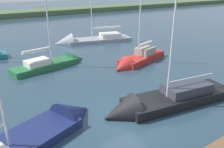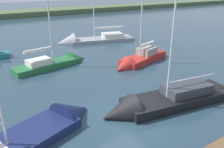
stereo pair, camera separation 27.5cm
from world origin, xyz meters
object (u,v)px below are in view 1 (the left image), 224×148
object	(u,v)px
sailboat_far_right	(85,41)
sailboat_outer_mooring	(30,140)
sailboat_inner_slip	(161,103)
sailboat_near_dock	(136,61)
sailboat_mid_channel	(55,65)

from	to	relation	value
sailboat_far_right	sailboat_outer_mooring	distance (m)	21.12
sailboat_inner_slip	sailboat_near_dock	size ratio (longest dim) A/B	1.28
sailboat_far_right	sailboat_near_dock	bearing A→B (deg)	105.19
sailboat_near_dock	sailboat_inner_slip	bearing A→B (deg)	44.21
sailboat_inner_slip	sailboat_near_dock	xyz separation A→B (m)	(-4.32, -7.58, 0.04)
sailboat_inner_slip	sailboat_outer_mooring	world-z (taller)	sailboat_outer_mooring
sailboat_inner_slip	sailboat_far_right	bearing A→B (deg)	-93.86
sailboat_outer_mooring	sailboat_near_dock	distance (m)	13.90
sailboat_inner_slip	sailboat_outer_mooring	size ratio (longest dim) A/B	0.83
sailboat_outer_mooring	sailboat_far_right	bearing A→B (deg)	35.61
sailboat_mid_channel	sailboat_far_right	world-z (taller)	sailboat_far_right
sailboat_far_right	sailboat_outer_mooring	xyz separation A→B (m)	(12.22, 17.22, 0.04)
sailboat_far_right	sailboat_inner_slip	bearing A→B (deg)	91.76
sailboat_near_dock	sailboat_far_right	bearing A→B (deg)	-105.86
sailboat_far_right	sailboat_near_dock	size ratio (longest dim) A/B	1.64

